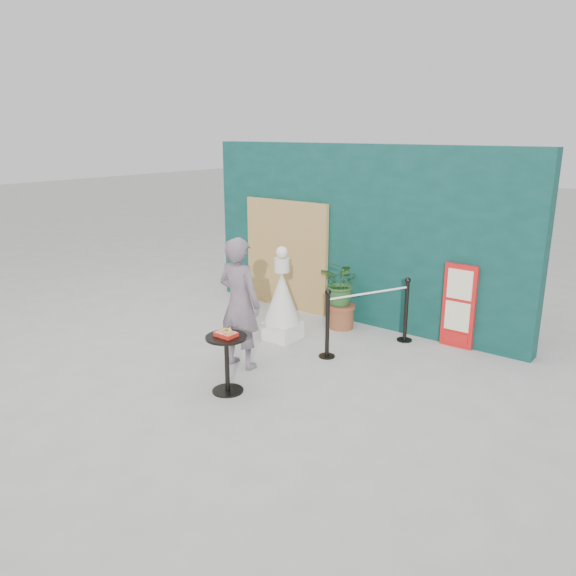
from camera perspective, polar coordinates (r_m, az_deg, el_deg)
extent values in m
plane|color=#ADAAA5|center=(7.65, -5.61, -9.18)|extent=(60.00, 60.00, 0.00)
cube|color=#0B312C|center=(9.61, 7.19, 5.37)|extent=(6.00, 0.30, 3.00)
cube|color=tan|center=(10.32, -0.19, 3.38)|extent=(1.80, 0.08, 2.00)
imported|color=slate|center=(7.73, -4.95, -1.55)|extent=(0.69, 0.47, 1.85)
cube|color=red|center=(8.85, 16.96, -1.79)|extent=(0.50, 0.06, 1.30)
cube|color=beige|center=(8.72, 17.06, 0.34)|extent=(0.38, 0.02, 0.45)
cube|color=beige|center=(8.86, 16.80, -2.77)|extent=(0.38, 0.02, 0.45)
cube|color=red|center=(8.98, 16.62, -4.89)|extent=(0.38, 0.02, 0.18)
cube|color=silver|center=(8.96, -0.60, -4.32)|extent=(0.50, 0.50, 0.27)
cone|color=silver|center=(8.79, -0.61, -0.96)|extent=(0.59, 0.59, 0.82)
cylinder|color=silver|center=(8.65, -0.62, 2.35)|extent=(0.24, 0.24, 0.22)
sphere|color=white|center=(8.61, -0.62, 3.65)|extent=(0.18, 0.18, 0.18)
cylinder|color=black|center=(7.32, -6.13, -10.32)|extent=(0.40, 0.40, 0.02)
cylinder|color=black|center=(7.17, -6.21, -7.80)|extent=(0.06, 0.06, 0.72)
cylinder|color=black|center=(7.03, -6.30, -5.00)|extent=(0.52, 0.52, 0.03)
cube|color=red|center=(7.02, -6.31, -4.70)|extent=(0.26, 0.19, 0.05)
cube|color=red|center=(7.01, -6.32, -4.49)|extent=(0.24, 0.17, 0.00)
cube|color=tan|center=(7.04, -6.50, -4.28)|extent=(0.15, 0.14, 0.02)
cube|color=tan|center=(6.96, -6.14, -4.51)|extent=(0.13, 0.13, 0.02)
cone|color=gold|center=(7.02, -5.92, -4.16)|extent=(0.06, 0.06, 0.06)
cylinder|color=brown|center=(9.47, 5.42, -3.04)|extent=(0.41, 0.41, 0.34)
cylinder|color=brown|center=(9.41, 5.45, -1.89)|extent=(0.46, 0.46, 0.06)
imported|color=#275022|center=(9.30, 5.52, 0.50)|extent=(0.68, 0.59, 0.76)
cylinder|color=black|center=(8.33, 3.96, -6.91)|extent=(0.24, 0.24, 0.02)
cylinder|color=black|center=(8.16, 4.03, -3.87)|extent=(0.06, 0.06, 0.96)
sphere|color=black|center=(8.00, 4.10, -0.43)|extent=(0.09, 0.09, 0.09)
cylinder|color=black|center=(9.11, 11.73, -5.19)|extent=(0.24, 0.24, 0.02)
cylinder|color=black|center=(8.95, 11.90, -2.38)|extent=(0.06, 0.06, 0.96)
sphere|color=black|center=(8.81, 12.09, 0.78)|extent=(0.09, 0.09, 0.09)
cylinder|color=silver|center=(8.41, 8.25, -0.52)|extent=(0.63, 1.31, 0.03)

